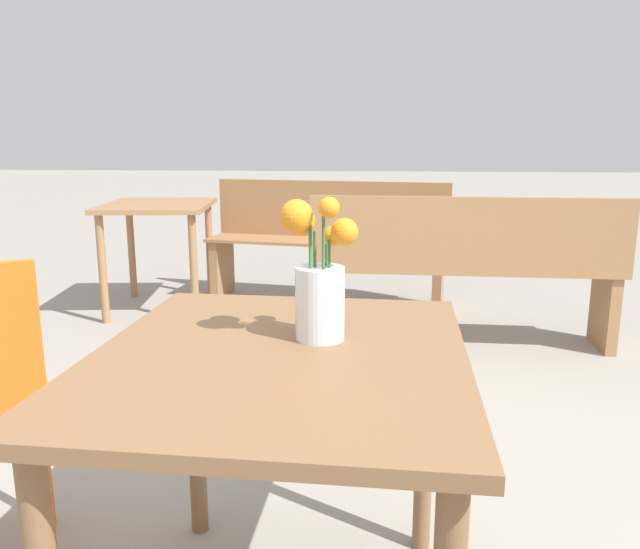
# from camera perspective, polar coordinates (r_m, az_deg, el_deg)

# --- Properties ---
(table_front) EXTENTS (0.82, 0.94, 0.72)m
(table_front) POSITION_cam_1_polar(r_m,az_deg,el_deg) (1.36, -3.61, -11.11)
(table_front) COLOR brown
(table_front) RESTS_ON ground_plane
(flower_vase) EXTENTS (0.16, 0.14, 0.32)m
(flower_vase) POSITION_cam_1_polar(r_m,az_deg,el_deg) (1.36, -0.13, -1.05)
(flower_vase) COLOR silver
(flower_vase) RESTS_ON table_front
(bench_near) EXTENTS (1.70, 0.40, 0.85)m
(bench_near) POSITION_cam_1_polar(r_m,az_deg,el_deg) (3.50, 13.09, 0.78)
(bench_near) COLOR #9E7047
(bench_near) RESTS_ON ground_plane
(bench_middle) EXTENTS (1.72, 0.64, 0.85)m
(bench_middle) POSITION_cam_1_polar(r_m,az_deg,el_deg) (4.42, 0.74, 3.50)
(bench_middle) COLOR #9E7047
(bench_middle) RESTS_ON ground_plane
(table_back) EXTENTS (0.77, 0.86, 0.72)m
(table_back) POSITION_cam_1_polar(r_m,az_deg,el_deg) (4.32, -14.58, 4.70)
(table_back) COLOR #9E7047
(table_back) RESTS_ON ground_plane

